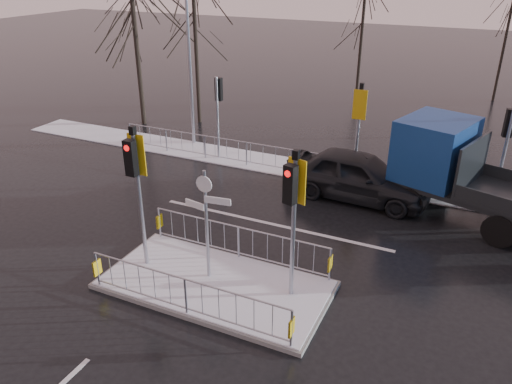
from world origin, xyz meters
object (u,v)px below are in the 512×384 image
at_px(traffic_island, 215,274).
at_px(flatbed_truck, 461,169).
at_px(car_far_lane, 358,176).
at_px(street_lamp_left, 190,45).

height_order(traffic_island, flatbed_truck, traffic_island).
height_order(car_far_lane, flatbed_truck, flatbed_truck).
relative_size(traffic_island, street_lamp_left, 0.73).
relative_size(traffic_island, flatbed_truck, 0.83).
xyz_separation_m(car_far_lane, street_lamp_left, (-8.39, 2.58, 3.62)).
xyz_separation_m(car_far_lane, flatbed_truck, (3.33, 0.13, 0.80)).
xyz_separation_m(traffic_island, car_far_lane, (1.98, 6.91, 0.48)).
xyz_separation_m(traffic_island, street_lamp_left, (-6.42, 9.49, 4.10)).
relative_size(flatbed_truck, street_lamp_left, 0.88).
bearing_deg(flatbed_truck, street_lamp_left, 168.23).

